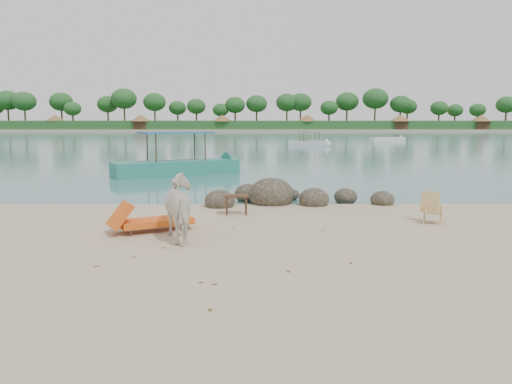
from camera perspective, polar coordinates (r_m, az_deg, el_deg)
water at (r=100.45m, az=-0.81°, el=6.45°), size 400.00×400.00×0.00m
far_shore at (r=180.43m, az=-0.72°, el=7.15°), size 420.00×90.00×1.40m
far_scenery at (r=147.11m, az=-0.74°, el=8.17°), size 420.00×18.00×9.50m
boulders at (r=16.91m, az=2.82°, el=-0.62°), size 6.29×2.76×1.15m
cow at (r=11.68m, az=-8.28°, el=-1.88°), size 1.43×1.97×1.51m
side_table at (r=14.79m, az=-2.26°, el=-1.57°), size 0.72×0.48×0.57m
lounge_chair at (r=12.80m, az=-11.34°, el=-3.00°), size 2.35×1.74×0.67m
deck_chair at (r=14.24m, az=19.57°, el=-1.87°), size 0.73×0.76×0.83m
boat_near at (r=26.84m, az=-9.12°, el=5.96°), size 7.43×5.15×3.66m
boat_mid at (r=59.32m, az=6.15°, el=6.64°), size 5.46×3.92×2.73m
boat_far at (r=74.23m, az=14.79°, el=5.90°), size 6.10×3.22×0.70m
dead_leaves at (r=10.26m, az=-4.89°, el=-7.51°), size 5.14×5.84×0.00m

